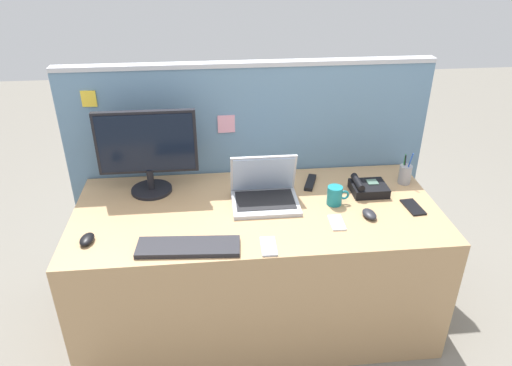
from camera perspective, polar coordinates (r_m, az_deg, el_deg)
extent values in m
plane|color=slate|center=(2.87, 0.10, -15.40)|extent=(10.00, 10.00, 0.00)
cube|color=tan|center=(2.63, 0.11, -9.74)|extent=(1.85, 0.83, 0.72)
cube|color=#6084A3|center=(2.84, -0.82, 0.77)|extent=(2.05, 0.06, 1.33)
cube|color=#B7BAC1|center=(2.60, -0.93, 14.07)|extent=(2.05, 0.07, 0.02)
cube|color=pink|center=(2.66, -3.57, 7.06)|extent=(0.10, 0.01, 0.10)
cube|color=yellow|center=(2.67, -19.37, 9.49)|extent=(0.08, 0.01, 0.09)
cylinder|color=black|center=(2.63, -12.36, -0.79)|extent=(0.22, 0.22, 0.02)
cylinder|color=black|center=(2.60, -12.50, 0.44)|extent=(0.04, 0.04, 0.11)
cube|color=black|center=(2.53, -12.97, 4.77)|extent=(0.52, 0.03, 0.34)
cube|color=black|center=(2.51, -13.01, 4.63)|extent=(0.49, 0.01, 0.31)
cube|color=#B2B5BC|center=(2.45, 1.11, -2.39)|extent=(0.34, 0.27, 0.02)
cube|color=black|center=(2.45, 1.09, -2.05)|extent=(0.30, 0.20, 0.00)
cube|color=#B2B5BC|center=(2.48, 0.87, 1.19)|extent=(0.34, 0.08, 0.23)
cube|color=#9EB2D1|center=(2.47, 0.89, 1.05)|extent=(0.32, 0.07, 0.21)
cube|color=black|center=(2.62, 13.33, -0.64)|extent=(0.19, 0.16, 0.05)
cube|color=#4C6B5B|center=(2.63, 13.74, 0.10)|extent=(0.06, 0.06, 0.01)
cylinder|color=black|center=(2.58, 12.07, 0.11)|extent=(0.04, 0.15, 0.04)
cube|color=#232328|center=(2.15, -8.09, -7.58)|extent=(0.47, 0.17, 0.02)
ellipsoid|color=#232328|center=(2.41, 13.40, -3.64)|extent=(0.07, 0.11, 0.03)
ellipsoid|color=black|center=(2.30, -19.56, -6.36)|extent=(0.07, 0.11, 0.03)
cylinder|color=#99999E|center=(2.76, 17.39, 0.99)|extent=(0.07, 0.07, 0.11)
cylinder|color=black|center=(2.74, 17.38, 2.00)|extent=(0.01, 0.01, 0.12)
cylinder|color=blue|center=(2.72, 17.81, 2.05)|extent=(0.03, 0.03, 0.15)
cylinder|color=#238438|center=(2.74, 17.26, 2.07)|extent=(0.01, 0.01, 0.13)
cube|color=silver|center=(2.34, 9.64, -4.70)|extent=(0.07, 0.13, 0.01)
cube|color=#B7BAC1|center=(2.15, 1.52, -7.58)|extent=(0.07, 0.14, 0.01)
cube|color=black|center=(2.55, 18.27, -2.75)|extent=(0.09, 0.16, 0.01)
cube|color=black|center=(2.66, 6.52, 0.06)|extent=(0.10, 0.17, 0.02)
cylinder|color=#197A84|center=(2.47, 9.38, -1.48)|extent=(0.08, 0.08, 0.10)
torus|color=#197A84|center=(2.48, 10.52, -1.42)|extent=(0.05, 0.01, 0.05)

